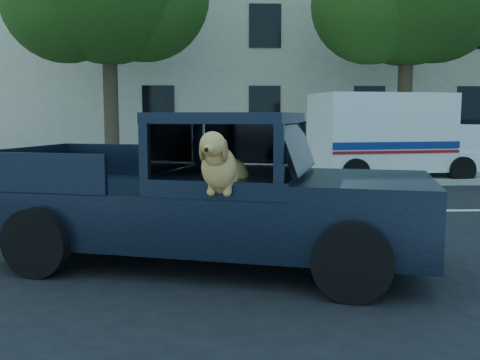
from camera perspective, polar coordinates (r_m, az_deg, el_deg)
The scene contains 6 objects.
ground at distance 7.15m, azimuth 3.96°, elevation -8.34°, with size 120.00×120.00×0.00m, color black.
far_sidewalk at distance 16.17m, azimuth 0.39°, elevation 0.48°, with size 60.00×4.00×0.15m, color gray.
lane_stripes at distance 10.78m, azimuth 12.59°, elevation -3.27°, with size 21.60×0.14×0.01m, color silver, non-canonical shape.
building_main at distance 23.80m, azimuth 6.95°, elevation 13.15°, with size 26.00×6.00×9.00m, color beige.
pickup_truck at distance 6.81m, azimuth -3.84°, elevation -3.53°, with size 5.70×3.48×1.91m.
mail_truck at distance 15.93m, azimuth 15.70°, elevation 3.79°, with size 4.83×2.96×2.49m.
Camera 1 is at (-0.77, -6.85, 1.87)m, focal length 40.00 mm.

